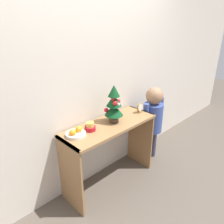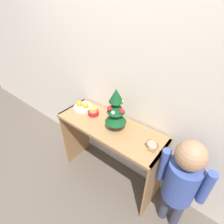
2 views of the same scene
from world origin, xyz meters
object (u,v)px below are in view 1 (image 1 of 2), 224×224
object	(u,v)px
desk_clock	(140,108)
fruit_bowl	(76,133)
mini_tree	(114,104)
singing_bowl	(90,127)
child_figure	(153,116)

from	to	relation	value
desk_clock	fruit_bowl	bearing A→B (deg)	175.06
fruit_bowl	desk_clock	bearing A→B (deg)	-4.94
mini_tree	fruit_bowl	distance (m)	0.53
fruit_bowl	mini_tree	bearing A→B (deg)	-4.22
singing_bowl	mini_tree	bearing A→B (deg)	-4.56
fruit_bowl	singing_bowl	size ratio (longest dim) A/B	1.76
mini_tree	singing_bowl	bearing A→B (deg)	175.44
fruit_bowl	child_figure	xyz separation A→B (m)	(1.20, -0.08, -0.17)
fruit_bowl	singing_bowl	bearing A→B (deg)	-3.59
fruit_bowl	child_figure	distance (m)	1.21
fruit_bowl	desk_clock	distance (m)	0.91
singing_bowl	child_figure	size ratio (longest dim) A/B	0.11
mini_tree	fruit_bowl	xyz separation A→B (m)	(-0.49, 0.04, -0.18)
fruit_bowl	child_figure	size ratio (longest dim) A/B	0.19
desk_clock	child_figure	size ratio (longest dim) A/B	0.12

